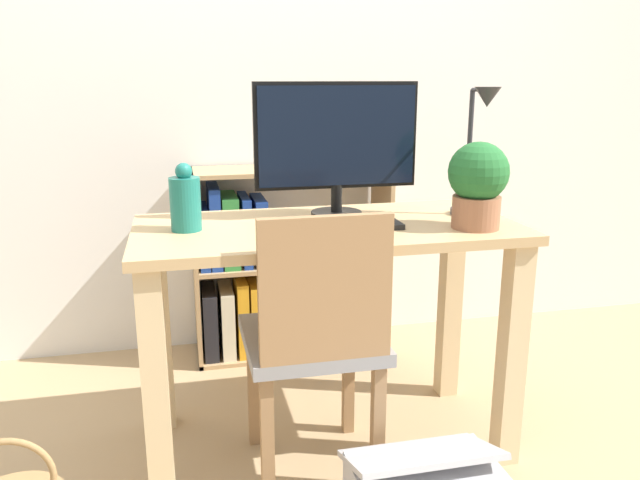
% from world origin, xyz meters
% --- Properties ---
extents(ground_plane, '(10.00, 10.00, 0.00)m').
position_xyz_m(ground_plane, '(0.00, 0.00, 0.00)').
color(ground_plane, tan).
extents(wall_back, '(8.00, 0.05, 2.60)m').
position_xyz_m(wall_back, '(0.00, 0.93, 1.30)').
color(wall_back, silver).
rests_on(wall_back, ground_plane).
extents(desk, '(1.17, 0.56, 0.75)m').
position_xyz_m(desk, '(0.00, 0.00, 0.58)').
color(desk, tan).
rests_on(desk, ground_plane).
extents(monitor, '(0.53, 0.16, 0.43)m').
position_xyz_m(monitor, '(0.06, 0.11, 1.00)').
color(monitor, black).
rests_on(monitor, desk).
extents(keyboard, '(0.38, 0.12, 0.02)m').
position_xyz_m(keyboard, '(0.02, -0.06, 0.76)').
color(keyboard, black).
rests_on(keyboard, desk).
extents(vase, '(0.09, 0.09, 0.20)m').
position_xyz_m(vase, '(-0.42, 0.02, 0.84)').
color(vase, '#1E7266').
rests_on(vase, desk).
extents(desk_lamp, '(0.10, 0.19, 0.41)m').
position_xyz_m(desk_lamp, '(0.48, -0.01, 1.00)').
color(desk_lamp, '#2D2D33').
rests_on(desk_lamp, desk).
extents(potted_plant, '(0.18, 0.18, 0.26)m').
position_xyz_m(potted_plant, '(0.42, -0.14, 0.89)').
color(potted_plant, '#9E6647').
rests_on(potted_plant, desk).
extents(chair, '(0.40, 0.40, 0.85)m').
position_xyz_m(chair, '(-0.08, -0.18, 0.47)').
color(chair, gray).
rests_on(chair, ground_plane).
extents(bookshelf, '(0.84, 0.28, 0.82)m').
position_xyz_m(bookshelf, '(-0.12, 0.76, 0.36)').
color(bookshelf, tan).
rests_on(bookshelf, ground_plane).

